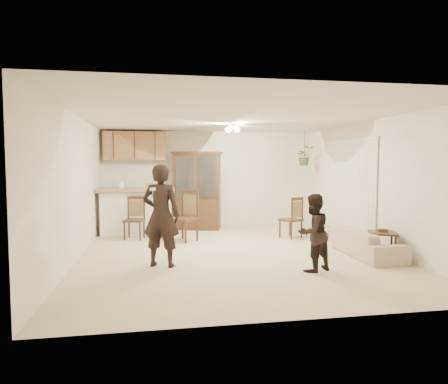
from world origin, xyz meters
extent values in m
plane|color=beige|center=(0.00, 0.00, 0.00)|extent=(6.50, 6.50, 0.00)
cube|color=silver|center=(0.00, 0.00, 2.50)|extent=(5.50, 6.50, 0.02)
cube|color=white|center=(0.00, 3.25, 1.25)|extent=(5.50, 0.02, 2.50)
cube|color=white|center=(0.00, -3.25, 1.25)|extent=(5.50, 0.02, 2.50)
cube|color=white|center=(-2.75, 0.00, 1.25)|extent=(0.02, 6.50, 2.50)
cube|color=white|center=(2.75, 0.00, 1.25)|extent=(0.02, 6.50, 2.50)
cube|color=white|center=(-1.85, 2.35, 0.50)|extent=(1.60, 0.55, 1.00)
cube|color=tan|center=(-1.85, 2.35, 1.05)|extent=(1.75, 0.70, 0.08)
cube|color=#8C603D|center=(-1.90, 3.07, 2.10)|extent=(1.50, 0.34, 0.70)
imported|color=#305221|center=(2.30, 2.40, 1.85)|extent=(0.43, 0.37, 0.48)
cylinder|color=black|center=(2.30, 2.40, 2.17)|extent=(0.01, 0.01, 0.65)
imported|color=beige|center=(2.32, -0.65, 0.37)|extent=(0.79, 1.90, 0.73)
imported|color=black|center=(-1.33, -0.75, 0.90)|extent=(0.76, 0.62, 1.80)
imported|color=black|center=(0.97, -1.44, 0.68)|extent=(0.81, 0.74, 1.35)
cube|color=#362513|center=(-0.37, 2.83, 0.38)|extent=(1.22, 0.74, 0.76)
cube|color=#362513|center=(-0.37, 2.83, 1.34)|extent=(1.21, 0.69, 1.14)
cube|color=silver|center=(-0.37, 2.83, 1.34)|extent=(0.96, 0.28, 1.00)
cube|color=#362513|center=(-0.37, 2.83, 1.93)|extent=(1.32, 0.79, 0.06)
cube|color=#362513|center=(2.43, -0.95, 0.47)|extent=(0.58, 0.58, 0.04)
cube|color=#362513|center=(2.43, -0.95, 0.13)|extent=(0.48, 0.48, 0.03)
cube|color=#362513|center=(2.43, -0.95, 0.51)|extent=(0.19, 0.16, 0.05)
cube|color=#362513|center=(-1.87, 1.75, 0.41)|extent=(0.49, 0.49, 0.04)
cube|color=olive|center=(-1.87, 1.75, 0.66)|extent=(0.31, 0.10, 0.36)
cube|color=#362513|center=(-1.87, 1.75, 0.90)|extent=(0.38, 0.12, 0.07)
cube|color=#362513|center=(-0.81, 1.30, 0.48)|extent=(0.68, 0.68, 0.05)
cube|color=olive|center=(-0.81, 1.30, 0.78)|extent=(0.29, 0.27, 0.42)
cube|color=#362513|center=(-0.81, 1.30, 1.05)|extent=(0.35, 0.33, 0.08)
cube|color=#362513|center=(1.56, 1.27, 0.41)|extent=(0.56, 0.56, 0.04)
cube|color=olive|center=(1.56, 1.27, 0.66)|extent=(0.28, 0.18, 0.36)
cube|color=#362513|center=(1.56, 1.27, 0.89)|extent=(0.34, 0.22, 0.07)
cube|color=white|center=(-1.45, -1.11, 1.27)|extent=(0.09, 0.15, 0.04)
cube|color=white|center=(1.08, -1.69, 0.73)|extent=(0.07, 0.11, 0.03)
camera|label=1|loc=(-1.41, -7.16, 1.65)|focal=32.00mm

